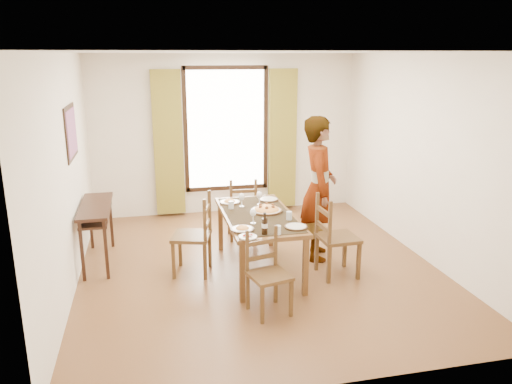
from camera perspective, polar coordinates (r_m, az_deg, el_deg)
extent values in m
plane|color=#58331B|center=(6.59, 0.26, -8.50)|extent=(5.00, 5.00, 0.00)
cube|color=white|center=(8.58, -3.47, 6.53)|extent=(4.50, 0.10, 2.70)
cube|color=white|center=(3.86, 8.59, -4.78)|extent=(4.50, 0.10, 2.70)
cube|color=white|center=(6.09, -20.86, 1.85)|extent=(0.10, 5.00, 2.70)
cube|color=white|center=(7.01, 18.54, 3.75)|extent=(0.10, 5.00, 2.70)
cube|color=white|center=(6.02, 0.29, 15.87)|extent=(4.50, 5.00, 0.04)
cube|color=white|center=(8.54, -3.45, 7.17)|extent=(1.30, 0.04, 2.00)
cube|color=olive|center=(8.41, -10.00, 5.46)|extent=(0.48, 0.10, 2.40)
cube|color=olive|center=(8.72, 3.04, 6.02)|extent=(0.48, 0.10, 2.40)
cube|color=black|center=(6.60, -20.40, 6.43)|extent=(0.02, 0.86, 0.66)
cube|color=red|center=(6.60, -20.31, 6.43)|extent=(0.01, 0.76, 0.56)
cube|color=black|center=(6.78, -17.90, -1.56)|extent=(0.38, 1.20, 0.04)
cube|color=black|center=(6.81, -17.82, -2.52)|extent=(0.34, 1.10, 0.03)
cube|color=black|center=(6.40, -19.26, -6.46)|extent=(0.04, 0.04, 0.76)
cube|color=black|center=(7.43, -18.38, -3.36)|extent=(0.04, 0.04, 0.76)
cube|color=black|center=(6.37, -16.75, -6.35)|extent=(0.04, 0.04, 0.76)
cube|color=black|center=(7.41, -16.22, -3.24)|extent=(0.04, 0.04, 0.76)
cube|color=brown|center=(6.23, 0.28, -2.79)|extent=(0.85, 1.71, 0.05)
cube|color=black|center=(6.22, 0.28, -2.55)|extent=(0.78, 1.57, 0.01)
cube|color=brown|center=(5.57, -1.59, -9.22)|extent=(0.06, 0.06, 0.70)
cube|color=brown|center=(7.03, -4.09, -3.92)|extent=(0.06, 0.06, 0.70)
cube|color=brown|center=(5.74, 5.67, -8.51)|extent=(0.06, 0.06, 0.70)
cube|color=brown|center=(7.16, 1.72, -3.50)|extent=(0.06, 0.06, 0.70)
cube|color=brown|center=(6.29, -7.39, -5.04)|extent=(0.56, 0.56, 0.04)
cube|color=brown|center=(6.59, -8.68, -6.37)|extent=(0.04, 0.04, 0.49)
cube|color=brown|center=(6.53, -5.31, -6.50)|extent=(0.04, 0.04, 0.49)
cube|color=brown|center=(6.24, -9.42, -7.69)|extent=(0.04, 0.04, 0.49)
cube|color=brown|center=(6.17, -5.86, -7.84)|extent=(0.04, 0.04, 0.49)
cube|color=brown|center=(6.35, -5.33, -2.19)|extent=(0.04, 0.04, 0.54)
cube|color=brown|center=(5.98, -5.89, -3.32)|extent=(0.04, 0.04, 0.54)
cube|color=brown|center=(6.20, -5.57, -3.69)|extent=(0.14, 0.38, 0.05)
cube|color=brown|center=(6.14, -5.62, -1.97)|extent=(0.14, 0.38, 0.05)
cube|color=brown|center=(7.45, -1.62, -1.96)|extent=(0.45, 0.45, 0.04)
cube|color=brown|center=(7.71, -0.45, -3.09)|extent=(0.04, 0.04, 0.45)
cube|color=brown|center=(7.38, -0.05, -3.97)|extent=(0.04, 0.04, 0.45)
cube|color=brown|center=(7.67, -3.10, -3.22)|extent=(0.04, 0.04, 0.45)
cube|color=brown|center=(7.33, -2.82, -4.10)|extent=(0.04, 0.04, 0.45)
cube|color=brown|center=(7.22, -0.04, -0.46)|extent=(0.04, 0.04, 0.50)
cube|color=brown|center=(7.18, -2.86, -0.57)|extent=(0.04, 0.04, 0.50)
cube|color=brown|center=(7.23, -1.44, -1.27)|extent=(0.36, 0.05, 0.05)
cube|color=brown|center=(7.18, -1.45, 0.10)|extent=(0.36, 0.05, 0.05)
cube|color=brown|center=(5.32, 1.53, -9.54)|extent=(0.48, 0.48, 0.04)
cube|color=brown|center=(5.21, 0.71, -12.74)|extent=(0.04, 0.04, 0.43)
cube|color=brown|center=(5.48, -0.94, -11.23)|extent=(0.04, 0.04, 0.43)
cube|color=brown|center=(5.36, 4.04, -11.94)|extent=(0.04, 0.04, 0.43)
cube|color=brown|center=(5.62, 2.26, -10.53)|extent=(0.04, 0.04, 0.43)
cube|color=brown|center=(5.30, -1.01, -6.83)|extent=(0.03, 0.03, 0.47)
cube|color=brown|center=(5.45, 2.26, -6.22)|extent=(0.03, 0.03, 0.47)
cube|color=brown|center=(5.41, 0.64, -7.46)|extent=(0.34, 0.10, 0.05)
cube|color=brown|center=(5.35, 0.65, -5.77)|extent=(0.34, 0.10, 0.05)
cube|color=brown|center=(6.26, 9.36, -5.19)|extent=(0.48, 0.48, 0.04)
cube|color=brown|center=(6.27, 11.65, -7.69)|extent=(0.04, 0.04, 0.49)
cube|color=brown|center=(6.11, 8.35, -8.16)|extent=(0.04, 0.04, 0.49)
cube|color=brown|center=(6.59, 10.10, -6.43)|extent=(0.04, 0.04, 0.49)
cube|color=brown|center=(6.44, 6.94, -6.84)|extent=(0.04, 0.04, 0.49)
cube|color=brown|center=(5.92, 8.44, -3.58)|extent=(0.04, 0.04, 0.54)
cube|color=brown|center=(6.26, 7.00, -2.46)|extent=(0.04, 0.04, 0.54)
cube|color=brown|center=(6.13, 7.66, -3.97)|extent=(0.05, 0.39, 0.05)
cube|color=brown|center=(6.06, 7.73, -2.23)|extent=(0.05, 0.39, 0.05)
imported|color=gray|center=(6.66, 7.18, 0.40)|extent=(0.94, 0.83, 1.92)
cylinder|color=silver|center=(6.01, 3.81, -2.71)|extent=(0.07, 0.07, 0.10)
cylinder|color=silver|center=(6.43, -2.86, -1.47)|extent=(0.07, 0.07, 0.10)
cylinder|color=silver|center=(5.52, 2.51, -4.36)|extent=(0.07, 0.07, 0.10)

